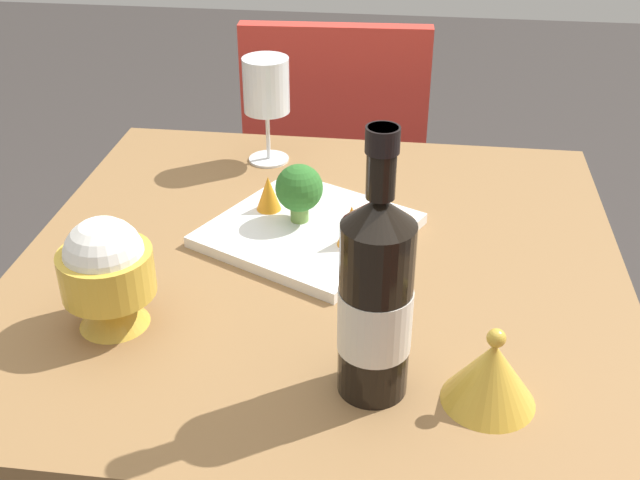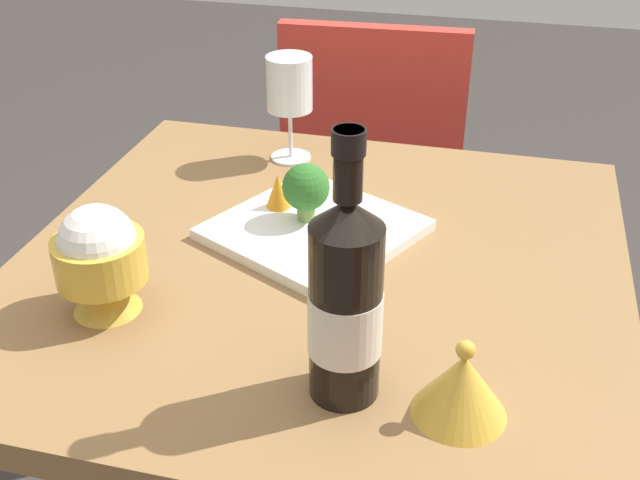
% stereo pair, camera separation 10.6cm
% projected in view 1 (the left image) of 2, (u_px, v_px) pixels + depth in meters
% --- Properties ---
extents(dining_table, '(0.82, 0.82, 0.72)m').
position_uv_depth(dining_table, '(320.00, 314.00, 1.12)').
color(dining_table, olive).
rests_on(dining_table, ground_plane).
extents(chair_by_wall, '(0.42, 0.42, 0.85)m').
position_uv_depth(chair_by_wall, '(336.00, 153.00, 1.83)').
color(chair_by_wall, red).
rests_on(chair_by_wall, ground_plane).
extents(wine_bottle, '(0.08, 0.08, 0.30)m').
position_uv_depth(wine_bottle, '(376.00, 298.00, 0.79)').
color(wine_bottle, black).
rests_on(wine_bottle, dining_table).
extents(wine_glass, '(0.08, 0.08, 0.18)m').
position_uv_depth(wine_glass, '(266.00, 88.00, 1.28)').
color(wine_glass, white).
rests_on(wine_glass, dining_table).
extents(rice_bowl, '(0.11, 0.11, 0.14)m').
position_uv_depth(rice_bowl, '(107.00, 272.00, 0.91)').
color(rice_bowl, gold).
rests_on(rice_bowl, dining_table).
extents(rice_bowl_lid, '(0.10, 0.10, 0.09)m').
position_uv_depth(rice_bowl_lid, '(491.00, 373.00, 0.81)').
color(rice_bowl_lid, gold).
rests_on(rice_bowl_lid, dining_table).
extents(serving_plate, '(0.34, 0.34, 0.02)m').
position_uv_depth(serving_plate, '(309.00, 230.00, 1.12)').
color(serving_plate, white).
rests_on(serving_plate, dining_table).
extents(broccoli_floret, '(0.07, 0.07, 0.09)m').
position_uv_depth(broccoli_floret, '(299.00, 189.00, 1.11)').
color(broccoli_floret, '#729E4C').
rests_on(broccoli_floret, serving_plate).
extents(carrot_garnish_left, '(0.04, 0.04, 0.05)m').
position_uv_depth(carrot_garnish_left, '(268.00, 193.00, 1.15)').
color(carrot_garnish_left, orange).
rests_on(carrot_garnish_left, serving_plate).
extents(carrot_garnish_right, '(0.04, 0.04, 0.06)m').
position_uv_depth(carrot_garnish_right, '(351.00, 225.00, 1.06)').
color(carrot_garnish_right, orange).
rests_on(carrot_garnish_right, serving_plate).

